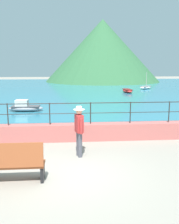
{
  "coord_description": "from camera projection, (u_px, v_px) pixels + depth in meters",
  "views": [
    {
      "loc": [
        -0.05,
        -6.8,
        3.1
      ],
      "look_at": [
        0.83,
        3.7,
        1.1
      ],
      "focal_mm": 39.74,
      "sensor_mm": 36.0,
      "label": 1
    }
  ],
  "objects": [
    {
      "name": "railing",
      "position": [
        70.0,
        109.0,
        10.13
      ],
      "size": [
        18.44,
        0.04,
        0.9
      ],
      "color": "#282623",
      "rests_on": "promenade_wall"
    },
    {
      "name": "boat_4",
      "position": [
        127.0,
        91.0,
        27.97
      ],
      "size": [
        1.02,
        2.34,
        0.36
      ],
      "color": "red",
      "rests_on": "lake_water"
    },
    {
      "name": "bench_main",
      "position": [
        12.0,
        163.0,
        6.55
      ],
      "size": [
        1.7,
        0.56,
        1.13
      ],
      "color": "#9E4C28",
      "rests_on": "ground"
    },
    {
      "name": "boat_2",
      "position": [
        146.0,
        87.0,
        32.06
      ],
      "size": [
        2.29,
        2.24,
        2.12
      ],
      "color": "white",
      "rests_on": "lake_water"
    },
    {
      "name": "promenade_wall",
      "position": [
        71.0,
        132.0,
        10.31
      ],
      "size": [
        20.0,
        0.56,
        0.7
      ],
      "primitive_type": "cube",
      "color": "#BC605B",
      "rests_on": "ground"
    },
    {
      "name": "hill_main",
      "position": [
        102.0,
        51.0,
        46.59
      ],
      "size": [
        21.5,
        21.5,
        11.44
      ],
      "primitive_type": "cone",
      "color": "#33663D",
      "rests_on": "ground"
    },
    {
      "name": "boat_3",
      "position": [
        25.0,
        107.0,
        16.59
      ],
      "size": [
        2.34,
        1.02,
        0.76
      ],
      "color": "gray",
      "rests_on": "lake_water"
    },
    {
      "name": "person_walking",
      "position": [
        79.0,
        129.0,
        8.39
      ],
      "size": [
        0.38,
        0.55,
        1.75
      ],
      "color": "#4C4C56",
      "rests_on": "ground"
    },
    {
      "name": "lake_water",
      "position": [
        69.0,
        89.0,
        32.53
      ],
      "size": [
        64.0,
        44.32,
        0.06
      ],
      "primitive_type": "cube",
      "color": "teal",
      "rests_on": "ground"
    },
    {
      "name": "ground_plane",
      "position": [
        72.0,
        173.0,
        7.24
      ],
      "size": [
        120.0,
        120.0,
        0.0
      ],
      "primitive_type": "plane",
      "color": "gray"
    }
  ]
}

